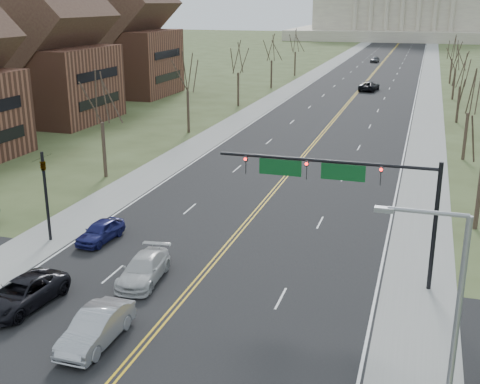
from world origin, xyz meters
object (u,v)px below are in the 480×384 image
Objects in this scene: street_light at (448,327)px; car_far_nb at (369,86)px; car_sb_inner_second at (144,269)px; car_sb_outer_second at (100,231)px; car_far_sb at (375,59)px; signal_mast at (342,181)px; car_sb_inner_lead at (96,328)px; car_sb_outer_lead at (22,293)px; signal_left at (45,186)px.

street_light is 90.91m from car_far_nb.
car_far_nb is at bearing 80.98° from car_sb_inner_second.
car_sb_outer_second is 0.68× the size of car_far_nb.
car_far_nb is at bearing -79.47° from car_far_sb.
car_sb_inner_lead is (-9.56, -10.25, -4.96)m from signal_mast.
car_sb_inner_lead is at bearing -88.98° from car_sb_inner_second.
car_sb_outer_lead is (-14.98, -8.28, -5.02)m from signal_mast.
signal_mast is 77.00m from car_far_nb.
car_far_sb is at bearing 91.94° from car_sb_outer_second.
car_sb_inner_second is at bearing -23.26° from signal_left.
signal_mast is 12.07m from car_sb_inner_second.
street_light is (24.24, -13.50, 1.51)m from signal_left.
car_far_nb reaches higher than car_sb_outer_second.
car_sb_inner_lead is at bearing -56.41° from car_sb_outer_second.
car_sb_outer_lead is 6.53m from car_sb_inner_second.
car_far_nb reaches higher than car_far_sb.
car_far_nb is (9.92, 75.82, 0.14)m from car_sb_outer_second.
car_sb_inner_second is 1.11× the size of car_far_sb.
street_light is 15.83m from car_sb_inner_lead.
car_sb_inner_second reaches higher than car_sb_outer_second.
car_sb_outer_second is at bearing -86.29° from car_far_sb.
car_sb_inner_lead is 1.08× the size of car_far_sb.
signal_left is 1.25× the size of car_sb_inner_lead.
signal_mast is 14.86m from car_sb_inner_lead.
car_sb_inner_lead is 12.62m from car_sb_outer_second.
car_sb_outer_lead is at bearing 160.49° from car_sb_inner_lead.
signal_mast is 1.34× the size of street_light.
car_sb_outer_second is at bearing 145.65° from street_light.
street_light reaches higher than car_sb_outer_second.
car_sb_outer_second is 76.47m from car_far_nb.
car_sb_inner_lead reaches higher than car_sb_outer_lead.
signal_mast is 17.84m from car_sb_outer_lead.
car_sb_inner_lead is at bearing -133.00° from signal_mast.
car_sb_inner_second is at bearing 50.84° from car_sb_outer_lead.
street_light is at bearing -37.83° from car_sb_inner_second.
signal_mast is 2.02× the size of signal_left.
signal_mast reaches higher than car_far_sb.
street_light reaches higher than car_sb_inner_lead.
car_far_nb is (9.26, 84.92, 0.09)m from car_sb_outer_lead.
car_far_nb reaches higher than car_sb_outer_lead.
car_sb_outer_lead is (3.96, -8.29, -2.97)m from signal_left.
street_light is 1.89× the size of car_sb_inner_lead.
car_sb_outer_lead is 1.07× the size of car_sb_inner_second.
car_sb_outer_lead reaches higher than car_sb_inner_second.
signal_left is (-18.95, 0.00, -2.05)m from signal_mast.
signal_left reaches higher than car_sb_inner_second.
car_sb_inner_lead is 1.19× the size of car_sb_outer_second.
signal_mast reaches higher than car_sb_outer_second.
signal_left is 128.97m from car_far_sb.
signal_left is 4.55m from car_sb_outer_second.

